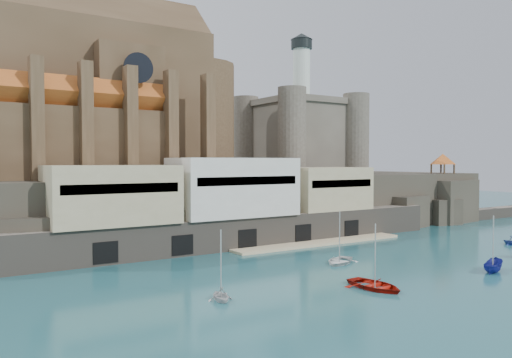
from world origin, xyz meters
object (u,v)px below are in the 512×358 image
Objects in this scene: pavilion at (443,160)px; boat_2 at (493,272)px; church at (101,102)px; castle_keep at (300,133)px; boat_0 at (375,289)px.

pavilion is 1.44× the size of boat_2.
castle_keep is at bearing -1.11° from church.
pavilion is (25.92, -15.08, -5.59)m from castle_keep.
church is 7.34× the size of pavilion.
boat_0 is (-26.98, -46.69, -18.31)m from castle_keep.
castle_keep is at bearing 58.41° from boat_0.
pavilion is at bearing -67.08° from boat_2.
church reaches higher than boat_0.
church is 54.01m from boat_0.
church is at bearing 178.89° from castle_keep.
pavilion is 62.92m from boat_0.
boat_0 is at bearing -74.42° from church.
church is 10.57× the size of boat_2.
church reaches higher than castle_keep.
church reaches higher than pavilion.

